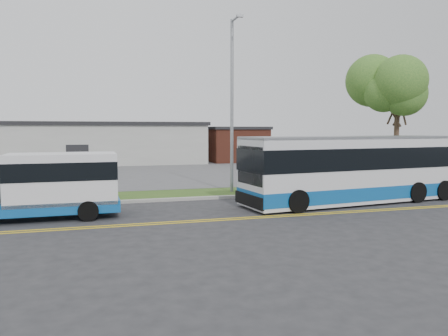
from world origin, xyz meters
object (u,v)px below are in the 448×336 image
object	(u,v)px
transit_bus	(355,169)
parked_car_a	(35,171)
shuttle_bus	(45,184)
tree_east	(398,88)
streetlight_near	(232,100)

from	to	relation	value
transit_bus	parked_car_a	xyz separation A→B (m)	(-16.26, 13.05, -0.85)
transit_bus	shuttle_bus	bearing A→B (deg)	173.14
shuttle_bus	transit_bus	size ratio (longest dim) A/B	0.58
shuttle_bus	parked_car_a	size ratio (longest dim) A/B	1.63
tree_east	streetlight_near	size ratio (longest dim) A/B	0.88
tree_east	parked_car_a	bearing A→B (deg)	159.72
parked_car_a	tree_east	bearing A→B (deg)	-5.32
tree_east	streetlight_near	distance (m)	11.05
parked_car_a	shuttle_bus	bearing A→B (deg)	-66.34
tree_east	shuttle_bus	size ratio (longest dim) A/B	1.20
tree_east	streetlight_near	world-z (taller)	streetlight_near
streetlight_near	transit_bus	size ratio (longest dim) A/B	0.79
tree_east	transit_bus	world-z (taller)	tree_east
tree_east	transit_bus	bearing A→B (deg)	-141.53
transit_bus	streetlight_near	bearing A→B (deg)	130.79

